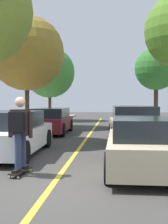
# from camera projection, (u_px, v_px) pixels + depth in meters

# --- Properties ---
(ground) EXTENTS (80.00, 80.00, 0.00)m
(ground) POSITION_uv_depth(u_px,v_px,m) (53.00, 184.00, 6.11)
(ground) COLOR #3D3A38
(center_line) EXTENTS (0.12, 39.20, 0.01)m
(center_line) POSITION_uv_depth(u_px,v_px,m) (77.00, 151.00, 10.08)
(center_line) COLOR gold
(center_line) RESTS_ON ground
(parked_car_left_nearest) EXTENTS (2.02, 4.50, 1.34)m
(parked_car_left_nearest) POSITION_uv_depth(u_px,v_px,m) (9.00, 133.00, 9.52)
(parked_car_left_nearest) COLOR white
(parked_car_left_nearest) RESTS_ON ground
(parked_car_left_near) EXTENTS (1.92, 4.27, 1.29)m
(parked_car_left_near) POSITION_uv_depth(u_px,v_px,m) (51.00, 121.00, 15.75)
(parked_car_left_near) COLOR maroon
(parked_car_left_near) RESTS_ON ground
(parked_car_right_nearest) EXTENTS (2.02, 4.12, 1.26)m
(parked_car_right_nearest) POSITION_uv_depth(u_px,v_px,m) (148.00, 144.00, 7.33)
(parked_car_right_nearest) COLOR #BCAD89
(parked_car_right_nearest) RESTS_ON ground
(parked_car_right_near) EXTENTS (2.10, 4.13, 1.45)m
(parked_car_right_near) POSITION_uv_depth(u_px,v_px,m) (134.00, 124.00, 12.75)
(parked_car_right_near) COLOR #BCAD89
(parked_car_right_near) RESTS_ON ground
(parked_car_right_far) EXTENTS (1.84, 4.07, 1.38)m
(parked_car_right_far) POSITION_uv_depth(u_px,v_px,m) (127.00, 117.00, 19.14)
(parked_car_right_far) COLOR #196066
(parked_car_right_far) RESTS_ON ground
(street_tree_left_near) EXTENTS (4.65, 4.65, 6.81)m
(street_tree_left_near) POSITION_uv_depth(u_px,v_px,m) (27.00, 53.00, 19.05)
(street_tree_left_near) COLOR #3D2D1E
(street_tree_left_near) RESTS_ON sidewalk_left
(street_tree_left_far) EXTENTS (4.22, 4.22, 6.02)m
(street_tree_left_far) POSITION_uv_depth(u_px,v_px,m) (50.00, 73.00, 25.85)
(street_tree_left_far) COLOR #3D2D1E
(street_tree_left_far) RESTS_ON sidewalk_left
(street_tree_right_near) EXTENTS (3.04, 3.04, 5.33)m
(street_tree_right_near) POSITION_uv_depth(u_px,v_px,m) (156.00, 69.00, 21.84)
(street_tree_right_near) COLOR #3D2D1E
(street_tree_right_near) RESTS_ON sidewalk_right
(skateboard) EXTENTS (0.33, 0.86, 0.10)m
(skateboard) POSITION_uv_depth(u_px,v_px,m) (21.00, 171.00, 6.90)
(skateboard) COLOR black
(skateboard) RESTS_ON ground
(skateboarder) EXTENTS (0.59, 0.71, 1.64)m
(skateboarder) POSITION_uv_depth(u_px,v_px,m) (20.00, 129.00, 6.84)
(skateboarder) COLOR black
(skateboarder) RESTS_ON skateboard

